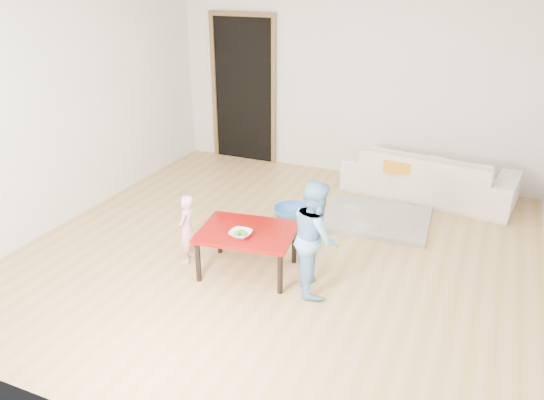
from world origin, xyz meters
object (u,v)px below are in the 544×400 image
Objects in this scene: red_table at (248,251)px; child_blue at (316,237)px; sofa at (429,174)px; child_pink at (187,229)px; basin at (292,213)px; bowl at (241,234)px.

child_blue is (0.68, -0.03, 0.30)m from red_table.
sofa is 1.98× the size of child_blue.
child_blue reaches higher than child_pink.
child_blue is 1.54m from basin.
child_pink is 1.32m from child_blue.
bowl is (-1.29, -2.67, 0.16)m from sofa.
bowl is at bearing -88.35° from basin.
child_blue is at bearing 82.27° from child_pink.
basin is at bearing 147.32° from child_pink.
sofa reaches higher than basin.
child_blue reaches higher than basin.
basin is at bearing 91.90° from red_table.
red_table reaches higher than basin.
child_pink reaches higher than sofa.
red_table is 0.74m from child_blue.
red_table is 1.26× the size of child_pink.
basin is (-0.04, 1.27, -0.15)m from red_table.
sofa reaches higher than red_table.
red_table is at bearing 85.41° from child_pink.
sofa is 10.38× the size of bowl.
child_pink is (-1.92, -2.58, 0.05)m from sofa.
red_table is 4.41× the size of bowl.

